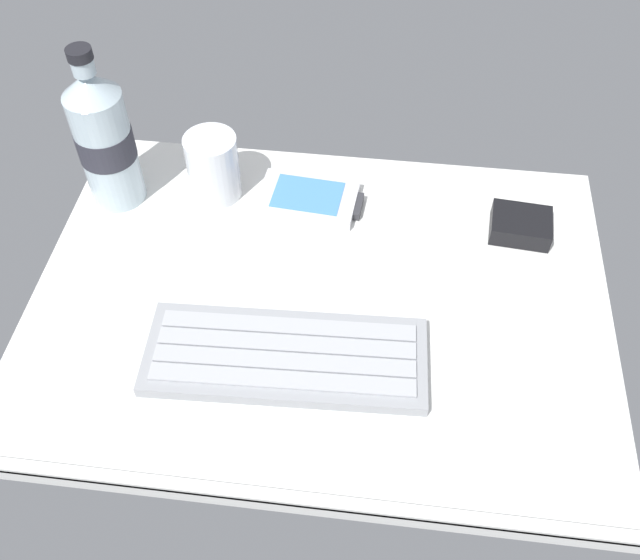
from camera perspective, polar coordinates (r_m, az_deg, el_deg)
ground_plane at (r=80.55cm, az=-0.02°, el=-1.94°), size 64.00×48.00×2.80cm
keyboard at (r=74.41cm, az=-2.75°, el=-6.06°), size 29.44×12.22×1.70cm
handheld_device at (r=89.45cm, az=-0.89°, el=6.45°), size 13.23×8.58×1.50cm
juice_cup at (r=89.69cm, az=-8.45°, el=8.72°), size 6.40×6.40×8.50cm
water_bottle at (r=88.73cm, az=-16.77°, el=10.72°), size 6.73×6.73×20.80cm
charger_block at (r=88.83cm, az=15.63°, el=4.20°), size 7.45×6.17×2.40cm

